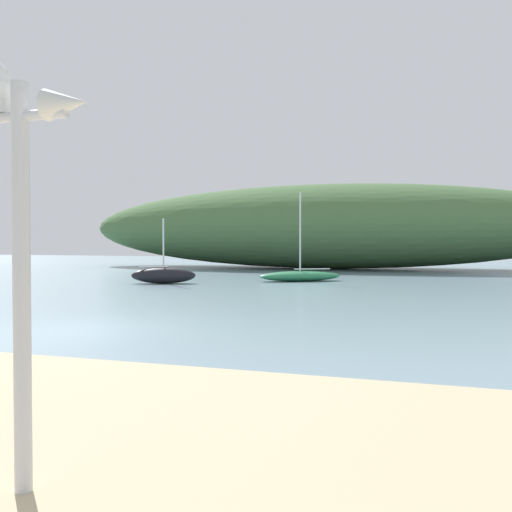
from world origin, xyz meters
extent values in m
plane|color=#7A99A8|center=(0.00, 0.00, 0.00)|extent=(120.00, 120.00, 0.00)
ellipsoid|color=#476B3D|center=(-1.09, 30.98, 3.08)|extent=(37.57, 10.48, 6.16)
cylinder|color=silver|center=(4.77, -7.54, 1.61)|extent=(0.12, 0.12, 2.83)
cylinder|color=silver|center=(4.77, -7.54, 2.79)|extent=(0.76, 0.07, 0.07)
cone|color=silver|center=(5.15, -7.54, 2.85)|extent=(0.31, 0.22, 0.22)
ellipsoid|color=black|center=(-4.97, 13.25, 0.37)|extent=(3.10, 1.85, 0.75)
cylinder|color=silver|center=(-4.97, 13.25, 1.78)|extent=(0.08, 0.08, 2.52)
cylinder|color=silver|center=(-5.39, 13.09, 0.77)|extent=(1.28, 0.53, 0.06)
ellipsoid|color=#287A4C|center=(0.69, 16.80, 0.25)|extent=(4.20, 3.25, 0.50)
cylinder|color=silver|center=(0.69, 16.80, 2.37)|extent=(0.08, 0.08, 4.04)
cylinder|color=silver|center=(1.22, 17.12, 0.60)|extent=(1.62, 1.02, 0.06)
camera|label=1|loc=(7.55, -10.79, 1.93)|focal=40.36mm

